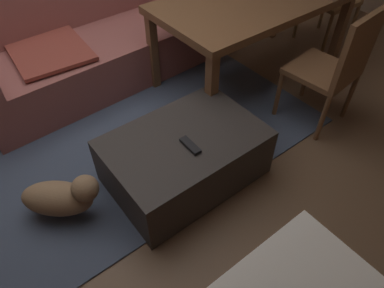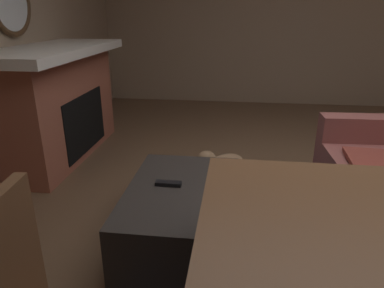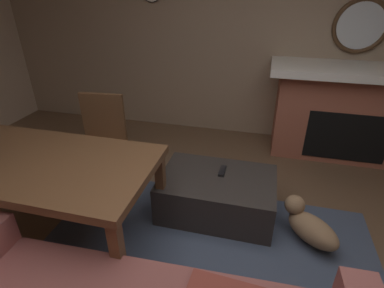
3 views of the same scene
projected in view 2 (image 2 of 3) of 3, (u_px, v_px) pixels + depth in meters
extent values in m
plane|color=brown|center=(318.00, 232.00, 2.34)|extent=(8.61, 8.61, 0.00)
cube|color=#9E846B|center=(279.00, 19.00, 5.22)|extent=(0.12, 5.79, 2.52)
cube|color=#3D475B|center=(298.00, 247.00, 2.17)|extent=(2.60, 2.00, 0.01)
cube|color=#9E5642|center=(54.00, 107.00, 3.41)|extent=(1.57, 0.60, 1.00)
cube|color=black|center=(81.00, 123.00, 3.44)|extent=(0.86, 0.10, 0.56)
cube|color=white|center=(51.00, 51.00, 3.22)|extent=(1.81, 0.76, 0.08)
torus|color=#4C331E|center=(10.00, 2.00, 3.11)|extent=(0.59, 0.05, 0.59)
cylinder|color=silver|center=(10.00, 2.00, 3.11)|extent=(0.50, 0.01, 0.50)
cube|color=#8C4C47|center=(378.00, 129.00, 2.72)|extent=(0.21, 0.88, 0.20)
cube|color=#2D2826|center=(183.00, 214.00, 2.20)|extent=(1.00, 0.67, 0.37)
cube|color=black|center=(168.00, 184.00, 2.16)|extent=(0.05, 0.16, 0.02)
cube|color=brown|center=(220.00, 238.00, 1.71)|extent=(0.07, 0.07, 0.68)
ellipsoid|color=#8C6B4C|center=(224.00, 167.00, 2.92)|extent=(0.47, 0.45, 0.22)
sphere|color=#8C6B4C|center=(207.00, 161.00, 2.76)|extent=(0.16, 0.16, 0.16)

